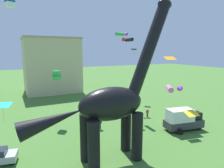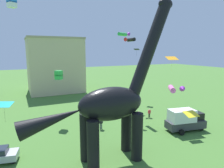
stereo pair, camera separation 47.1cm
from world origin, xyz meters
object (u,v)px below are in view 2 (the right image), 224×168
at_px(person_watching_child, 149,112).
at_px(kite_near_high, 137,49).
at_px(kite_mid_left, 174,89).
at_px(kite_mid_center, 4,104).
at_px(parked_box_truck, 185,120).
at_px(kite_apex, 191,114).
at_px(kite_far_left, 172,58).
at_px(person_near_flyer, 139,115).
at_px(kite_far_right, 124,34).
at_px(kite_near_low, 12,2).
at_px(kite_mid_right, 59,75).
at_px(person_vendor_side, 101,122).
at_px(kite_high_left, 130,40).
at_px(dinosaur_sculpture, 111,104).

relative_size(person_watching_child, kite_near_high, 0.95).
distance_m(kite_mid_left, kite_mid_center, 24.74).
relative_size(parked_box_truck, kite_apex, 4.64).
height_order(person_watching_child, kite_far_left, kite_far_left).
distance_m(person_near_flyer, kite_far_right, 16.78).
bearing_deg(kite_near_low, kite_mid_right, 39.92).
relative_size(person_vendor_side, kite_mid_right, 1.29).
xyz_separation_m(person_near_flyer, kite_near_high, (7.34, 12.33, 10.68)).
bearing_deg(person_watching_child, kite_mid_center, 53.55).
xyz_separation_m(person_watching_child, kite_far_right, (-0.24, 8.92, 13.74)).
height_order(kite_high_left, kite_far_left, kite_high_left).
xyz_separation_m(person_watching_child, kite_high_left, (-2.12, 3.36, 12.35)).
bearing_deg(kite_near_low, kite_far_left, -11.34).
distance_m(kite_mid_left, kite_mid_right, 18.84).
relative_size(parked_box_truck, kite_far_left, 2.73).
bearing_deg(kite_mid_left, parked_box_truck, -113.28).
bearing_deg(kite_near_low, parked_box_truck, -17.38).
relative_size(person_watching_child, kite_high_left, 0.68).
xyz_separation_m(person_vendor_side, kite_near_high, (14.21, 12.82, 10.62)).
bearing_deg(dinosaur_sculpture, kite_apex, -48.81).
bearing_deg(parked_box_truck, kite_far_right, 106.16).
xyz_separation_m(person_near_flyer, kite_mid_left, (5.77, -1.69, 4.15)).
distance_m(person_watching_child, kite_mid_right, 16.35).
bearing_deg(kite_near_low, kite_high_left, 11.19).
xyz_separation_m(person_watching_child, kite_near_low, (-19.98, -0.18, 15.97)).
bearing_deg(kite_near_high, kite_far_left, -104.87).
distance_m(kite_near_low, kite_mid_right, 11.98).
distance_m(kite_high_left, kite_far_left, 8.60).
xyz_separation_m(kite_near_high, kite_mid_center, (-26.27, -15.28, -5.87)).
relative_size(kite_near_high, kite_apex, 1.27).
bearing_deg(kite_apex, person_near_flyer, 73.62).
height_order(person_vendor_side, kite_near_high, kite_near_high).
xyz_separation_m(person_vendor_side, kite_mid_right, (-4.70, 5.74, 6.56)).
xyz_separation_m(kite_far_right, kite_mid_left, (3.43, -11.17, -9.49)).
bearing_deg(person_watching_child, kite_mid_left, -170.91).
height_order(person_near_flyer, kite_mid_left, kite_mid_left).
distance_m(kite_apex, kite_mid_center, 18.60).
bearing_deg(kite_near_high, kite_near_low, -154.21).
bearing_deg(kite_high_left, kite_mid_right, 173.65).
distance_m(kite_high_left, kite_mid_left, 11.19).
xyz_separation_m(kite_apex, kite_mid_center, (-14.72, 11.37, -0.23)).
distance_m(dinosaur_sculpture, kite_mid_left, 16.44).
relative_size(kite_apex, kite_mid_center, 0.59).
distance_m(person_vendor_side, kite_apex, 14.94).
xyz_separation_m(parked_box_truck, kite_mid_center, (-22.73, 3.30, 4.17)).
bearing_deg(person_watching_child, kite_near_high, -67.70).
bearing_deg(kite_near_low, kite_near_high, 25.79).
bearing_deg(kite_mid_center, kite_near_high, 30.19).
xyz_separation_m(parked_box_truck, kite_mid_left, (1.96, 4.57, 3.52)).
bearing_deg(kite_mid_right, kite_near_high, 20.53).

